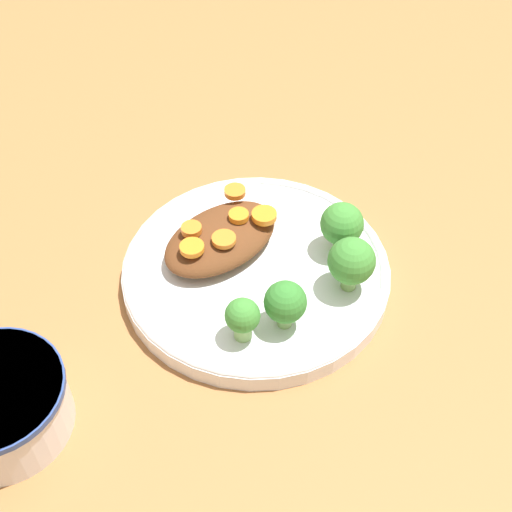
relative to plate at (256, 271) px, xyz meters
The scene contains 13 objects.
ground_plane 0.01m from the plate, ahead, with size 4.00×4.00×0.00m, color #9E6638.
plate is the anchor object (origin of this frame).
stew_mound 0.05m from the plate, 77.74° to the right, with size 0.13×0.08×0.03m, color #5B3319.
broccoli_floret_0 0.08m from the plate, 67.59° to the left, with size 0.04×0.04×0.05m.
broccoli_floret_1 0.10m from the plate, 121.14° to the left, with size 0.05×0.05×0.06m.
broccoli_floret_2 0.10m from the plate, 153.91° to the left, with size 0.04×0.04×0.06m.
broccoli_floret_3 0.09m from the plate, 39.54° to the left, with size 0.03×0.03×0.05m.
carrot_slice_0 0.07m from the plate, 37.87° to the right, with size 0.02×0.02×0.01m, color orange.
carrot_slice_1 0.05m from the plate, 54.70° to the right, with size 0.02×0.02×0.01m, color orange.
carrot_slice_2 0.06m from the plate, 108.62° to the right, with size 0.02×0.02×0.01m, color orange.
carrot_slice_3 0.08m from the plate, 59.89° to the right, with size 0.02×0.02×0.01m, color orange.
carrot_slice_4 0.06m from the plate, 144.33° to the right, with size 0.03×0.03×0.01m, color orange.
carrot_slice_5 0.09m from the plate, 116.35° to the right, with size 0.02×0.02×0.01m, color orange.
Camera 1 is at (0.32, 0.35, 0.54)m, focal length 50.00 mm.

